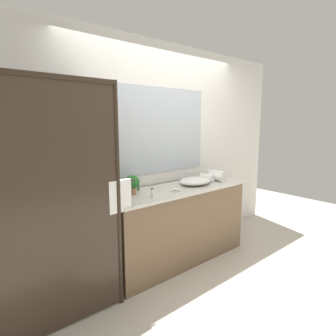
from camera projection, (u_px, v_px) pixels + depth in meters
The scene contains 13 objects.
ground_plane at pixel (177, 259), 3.41m from camera, with size 8.00×8.00×0.00m, color beige.
wall_back_with_mirror at pixel (159, 151), 3.46m from camera, with size 4.40×0.06×2.60m.
vanity_cabinet at pixel (177, 224), 3.35m from camera, with size 1.80×0.58×0.90m.
shower_enclosure at pixel (78, 200), 2.29m from camera, with size 1.20×0.59×2.00m.
sink_basin at pixel (195, 181), 3.42m from camera, with size 0.43×0.33×0.09m, color white.
faucet at pixel (186, 178), 3.54m from camera, with size 0.17×0.16×0.17m.
potted_plant at pixel (132, 183), 2.96m from camera, with size 0.17×0.17×0.20m.
soap_dish at pixel (176, 190), 3.08m from camera, with size 0.10×0.07×0.04m.
amenity_bottle_lotion at pixel (138, 187), 3.14m from camera, with size 0.03×0.03×0.09m.
amenity_bottle_body_wash at pixel (152, 193), 2.84m from camera, with size 0.03×0.03×0.10m.
rolled_towel_near_edge at pixel (217, 174), 3.77m from camera, with size 0.11×0.11×0.24m, color white.
rolled_towel_middle at pixel (216, 177), 3.64m from camera, with size 0.09×0.09×0.24m, color white.
rolled_towel_far_edge at pixel (207, 177), 3.62m from camera, with size 0.09×0.09×0.19m, color white.
Camera 1 is at (-2.14, -2.35, 1.67)m, focal length 29.84 mm.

